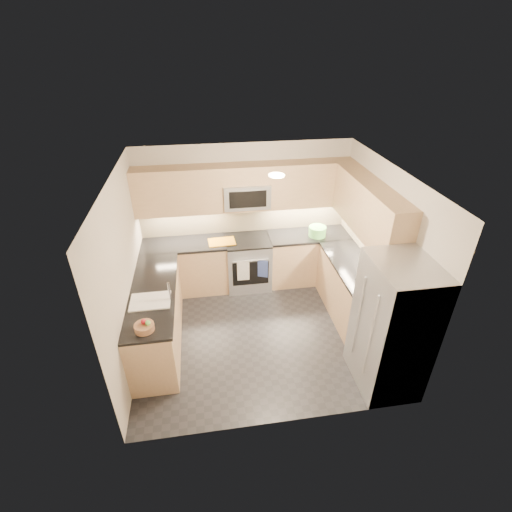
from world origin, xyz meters
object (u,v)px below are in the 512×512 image
microwave (246,195)px  cutting_board (222,242)px  utensil_bowl (317,231)px  fruit_basket (144,327)px  refrigerator (392,327)px  gas_range (248,263)px

microwave → cutting_board: microwave is taller
microwave → utensil_bowl: bearing=-8.6°
microwave → fruit_basket: bearing=-124.6°
utensil_bowl → refrigerator: bearing=-84.3°
refrigerator → cutting_board: size_ratio=4.03×
microwave → refrigerator: (1.45, -2.55, -0.80)m
utensil_bowl → fruit_basket: bearing=-143.6°
utensil_bowl → cutting_board: size_ratio=0.67×
utensil_bowl → cutting_board: (-1.66, 0.02, -0.08)m
microwave → utensil_bowl: 1.40m
utensil_bowl → gas_range: bearing=177.3°
microwave → cutting_board: size_ratio=1.70×
microwave → fruit_basket: 2.76m
refrigerator → cutting_board: (-1.90, 2.39, 0.05)m
fruit_basket → utensil_bowl: bearing=36.4°
fruit_basket → gas_range: bearing=53.8°
refrigerator → utensil_bowl: 2.38m
microwave → utensil_bowl: (1.21, -0.18, -0.67)m
gas_range → fruit_basket: 2.62m
gas_range → refrigerator: refrigerator is taller
refrigerator → fruit_basket: size_ratio=7.68×
microwave → gas_range: bearing=-90.0°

